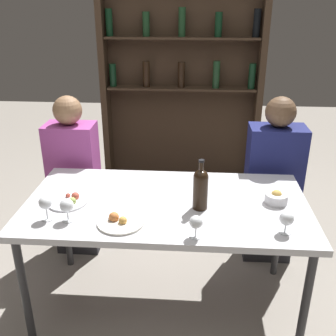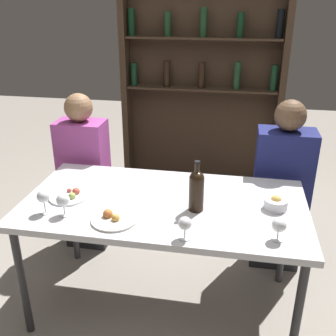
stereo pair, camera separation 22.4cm
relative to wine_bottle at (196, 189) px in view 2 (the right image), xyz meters
name	(u,v)px [view 2 (the right image)]	position (x,y,z in m)	size (l,w,h in m)	color
ground_plane	(164,303)	(-0.19, 0.06, -0.86)	(10.00, 10.00, 0.00)	gray
dining_table	(164,210)	(-0.19, 0.06, -0.18)	(1.57, 0.82, 0.73)	silver
wine_rack_wall	(202,70)	(-0.19, 2.05, 0.27)	(1.59, 0.21, 2.17)	#38281C
wine_bottle	(196,189)	(0.00, 0.00, 0.00)	(0.08, 0.08, 0.28)	black
wine_glass_0	(43,197)	(-0.78, -0.17, -0.03)	(0.07, 0.07, 0.13)	silver
wine_glass_1	(185,224)	(-0.02, -0.28, -0.05)	(0.07, 0.07, 0.11)	silver
wine_glass_2	(279,226)	(0.41, -0.21, -0.05)	(0.07, 0.07, 0.11)	silver
wine_glass_3	(63,201)	(-0.67, -0.18, -0.04)	(0.07, 0.07, 0.12)	silver
food_plate_0	(113,218)	(-0.40, -0.18, -0.11)	(0.24, 0.24, 0.05)	silver
food_plate_1	(70,196)	(-0.72, 0.01, -0.11)	(0.22, 0.22, 0.05)	white
snack_bowl	(276,203)	(0.42, 0.09, -0.09)	(0.13, 0.13, 0.08)	white
seated_person_left	(85,177)	(-0.89, 0.64, -0.30)	(0.34, 0.22, 1.18)	#26262B
seated_person_right	(281,192)	(0.51, 0.64, -0.29)	(0.37, 0.22, 1.20)	#26262B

